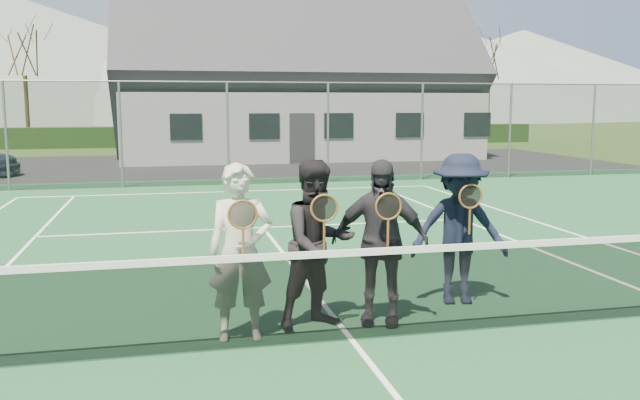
% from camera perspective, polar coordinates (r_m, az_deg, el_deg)
% --- Properties ---
extents(ground, '(220.00, 220.00, 0.00)m').
position_cam_1_polar(ground, '(26.53, -8.97, 2.89)').
color(ground, '#2E491A').
rests_on(ground, ground).
extents(court_surface, '(30.00, 30.00, 0.02)m').
position_cam_1_polar(court_surface, '(7.02, 2.68, -11.80)').
color(court_surface, '#1C4C2B').
rests_on(court_surface, ground).
extents(tarmac_carpark, '(40.00, 12.00, 0.01)m').
position_cam_1_polar(tarmac_carpark, '(26.56, -17.62, 2.62)').
color(tarmac_carpark, black).
rests_on(tarmac_carpark, ground).
extents(hedge_row, '(40.00, 1.20, 1.10)m').
position_cam_1_polar(hedge_row, '(38.44, -10.23, 5.30)').
color(hedge_row, '#193210').
rests_on(hedge_row, ground).
extents(hill_centre, '(120.00, 120.00, 22.00)m').
position_cam_1_polar(hill_centre, '(104.03, -0.75, 12.95)').
color(hill_centre, slate).
rests_on(hill_centre, ground).
extents(hill_east, '(90.00, 90.00, 14.00)m').
position_cam_1_polar(hill_east, '(116.27, 16.65, 10.13)').
color(hill_east, slate).
rests_on(hill_east, ground).
extents(court_markings, '(11.03, 23.83, 0.01)m').
position_cam_1_polar(court_markings, '(7.02, 2.68, -11.69)').
color(court_markings, white).
rests_on(court_markings, court_surface).
extents(tennis_net, '(11.68, 0.08, 1.10)m').
position_cam_1_polar(tennis_net, '(6.86, 2.71, -7.64)').
color(tennis_net, slate).
rests_on(tennis_net, ground).
extents(perimeter_fence, '(30.07, 0.07, 3.02)m').
position_cam_1_polar(perimeter_fence, '(19.96, -7.76, 5.59)').
color(perimeter_fence, slate).
rests_on(perimeter_fence, ground).
extents(clubhouse, '(15.60, 8.20, 7.70)m').
position_cam_1_polar(clubhouse, '(30.94, -2.11, 11.13)').
color(clubhouse, silver).
rests_on(clubhouse, ground).
extents(tree_b, '(3.20, 3.20, 7.77)m').
position_cam_1_polar(tree_b, '(40.16, -23.75, 12.36)').
color(tree_b, '#362513').
rests_on(tree_b, ground).
extents(tree_c, '(3.20, 3.20, 7.77)m').
position_cam_1_polar(tree_c, '(39.68, -7.54, 13.03)').
color(tree_c, '#392514').
rests_on(tree_c, ground).
extents(tree_d, '(3.20, 3.20, 7.77)m').
position_cam_1_polar(tree_d, '(41.84, 6.58, 12.79)').
color(tree_d, '#352213').
rests_on(tree_d, ground).
extents(tree_e, '(3.20, 3.20, 7.77)m').
position_cam_1_polar(tree_e, '(44.18, 14.12, 12.36)').
color(tree_e, '#352113').
rests_on(tree_e, ground).
extents(player_a, '(0.68, 0.52, 1.80)m').
position_cam_1_polar(player_a, '(6.86, -6.73, -4.40)').
color(player_a, beige).
rests_on(player_a, court_surface).
extents(player_b, '(1.05, 0.93, 1.80)m').
position_cam_1_polar(player_b, '(7.21, -0.14, -3.74)').
color(player_b, black).
rests_on(player_b, court_surface).
extents(player_c, '(1.14, 0.82, 1.80)m').
position_cam_1_polar(player_c, '(7.34, 5.06, -3.54)').
color(player_c, '#26252A').
rests_on(player_c, court_surface).
extents(player_d, '(1.27, 0.88, 1.80)m').
position_cam_1_polar(player_d, '(8.22, 11.66, -2.41)').
color(player_d, black).
rests_on(player_d, court_surface).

